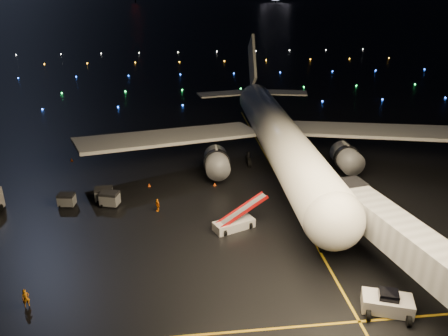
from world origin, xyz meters
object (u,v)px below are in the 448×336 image
(baggage_cart_0, at_px, (104,194))
(pushback_tug, at_px, (387,301))
(belt_loader, at_px, (234,216))
(baggage_cart_1, at_px, (110,199))
(crew_a, at_px, (26,298))
(baggage_cart_2, at_px, (67,200))
(crew_c, at_px, (157,205))
(airliner, at_px, (275,108))

(baggage_cart_0, bearing_deg, pushback_tug, -45.32)
(belt_loader, distance_m, baggage_cart_0, 17.87)
(belt_loader, bearing_deg, baggage_cart_1, 131.07)
(crew_a, bearing_deg, belt_loader, -0.64)
(baggage_cart_1, xyz_separation_m, baggage_cart_2, (-5.36, 0.51, -0.10))
(crew_a, distance_m, baggage_cart_2, 18.74)
(crew_c, bearing_deg, belt_loader, 29.32)
(crew_a, xyz_separation_m, baggage_cart_2, (-0.56, 18.73, -0.01))
(crew_c, bearing_deg, airliner, 100.38)
(airliner, xyz_separation_m, baggage_cart_1, (-23.68, -12.87, -7.49))
(baggage_cart_0, height_order, baggage_cart_2, baggage_cart_0)
(baggage_cart_0, xyz_separation_m, baggage_cart_1, (0.91, -1.41, 0.02))
(airliner, relative_size, baggage_cart_1, 26.79)
(pushback_tug, bearing_deg, crew_c, 153.78)
(crew_a, distance_m, baggage_cart_1, 18.84)
(baggage_cart_1, bearing_deg, crew_c, -2.22)
(baggage_cart_0, bearing_deg, crew_a, -104.87)
(airliner, bearing_deg, crew_a, -131.21)
(crew_c, bearing_deg, baggage_cart_2, -132.84)
(pushback_tug, bearing_deg, baggage_cart_2, 163.11)
(crew_a, height_order, crew_c, crew_a)
(belt_loader, xyz_separation_m, baggage_cart_0, (-15.58, 8.73, -0.73))
(baggage_cart_2, bearing_deg, crew_a, -80.65)
(pushback_tug, distance_m, baggage_cart_1, 34.02)
(crew_a, xyz_separation_m, baggage_cart_0, (3.89, 19.63, 0.08))
(airliner, height_order, baggage_cart_2, airliner)
(pushback_tug, distance_m, baggage_cart_0, 35.64)
(baggage_cart_0, bearing_deg, baggage_cart_1, -60.84)
(crew_c, relative_size, baggage_cart_0, 0.76)
(belt_loader, relative_size, baggage_cart_0, 3.13)
(crew_a, bearing_deg, baggage_cart_1, 45.36)
(pushback_tug, xyz_separation_m, crew_a, (-30.52, 4.06, -0.13))
(crew_c, relative_size, baggage_cart_1, 0.74)
(crew_a, relative_size, baggage_cart_2, 0.86)
(airliner, xyz_separation_m, baggage_cart_0, (-24.59, -11.46, -7.51))
(belt_loader, height_order, crew_c, belt_loader)
(baggage_cart_1, height_order, baggage_cart_2, baggage_cart_1)
(baggage_cart_2, bearing_deg, baggage_cart_0, 19.06)
(belt_loader, height_order, crew_a, belt_loader)
(baggage_cart_0, bearing_deg, belt_loader, -32.92)
(airliner, distance_m, crew_c, 24.42)
(baggage_cart_0, relative_size, baggage_cart_1, 0.98)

